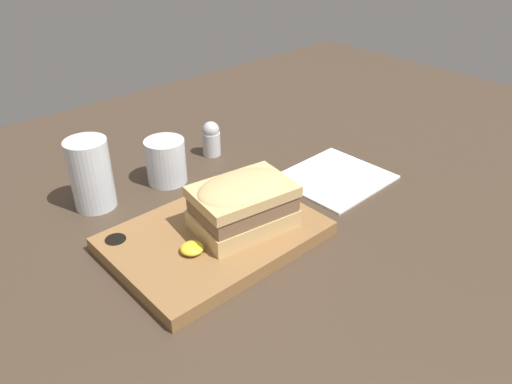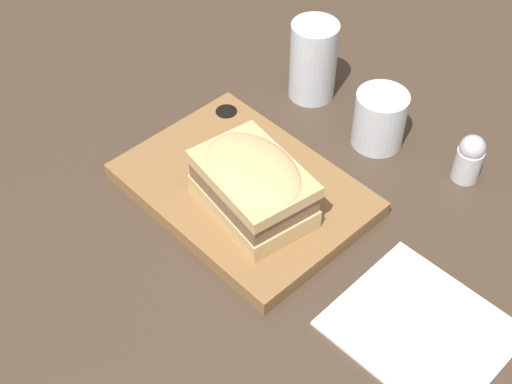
% 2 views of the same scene
% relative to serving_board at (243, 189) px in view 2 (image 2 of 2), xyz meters
% --- Properties ---
extents(dining_table, '(1.77, 1.29, 0.02)m').
position_rel_serving_board_xyz_m(dining_table, '(0.10, -0.02, -0.02)').
color(dining_table, '#423326').
rests_on(dining_table, ground).
extents(serving_board, '(0.29, 0.21, 0.02)m').
position_rel_serving_board_xyz_m(serving_board, '(0.00, 0.00, 0.00)').
color(serving_board, olive).
rests_on(serving_board, dining_table).
extents(sandwich, '(0.15, 0.11, 0.08)m').
position_rel_serving_board_xyz_m(sandwich, '(0.04, -0.01, 0.05)').
color(sandwich, tan).
rests_on(sandwich, serving_board).
extents(mustard_dollop, '(0.03, 0.03, 0.01)m').
position_rel_serving_board_xyz_m(mustard_dollop, '(-0.05, -0.02, 0.02)').
color(mustard_dollop, yellow).
rests_on(mustard_dollop, serving_board).
extents(water_glass, '(0.07, 0.07, 0.11)m').
position_rel_serving_board_xyz_m(water_glass, '(-0.08, 0.20, 0.04)').
color(water_glass, silver).
rests_on(water_glass, dining_table).
extents(wine_glass, '(0.07, 0.07, 0.08)m').
position_rel_serving_board_xyz_m(wine_glass, '(0.05, 0.19, 0.03)').
color(wine_glass, silver).
rests_on(wine_glass, dining_table).
extents(napkin, '(0.18, 0.16, 0.00)m').
position_rel_serving_board_xyz_m(napkin, '(0.27, 0.00, -0.01)').
color(napkin, white).
rests_on(napkin, dining_table).
extents(salt_shaker, '(0.03, 0.03, 0.07)m').
position_rel_serving_board_xyz_m(salt_shaker, '(0.17, 0.22, 0.02)').
color(salt_shaker, silver).
rests_on(salt_shaker, dining_table).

